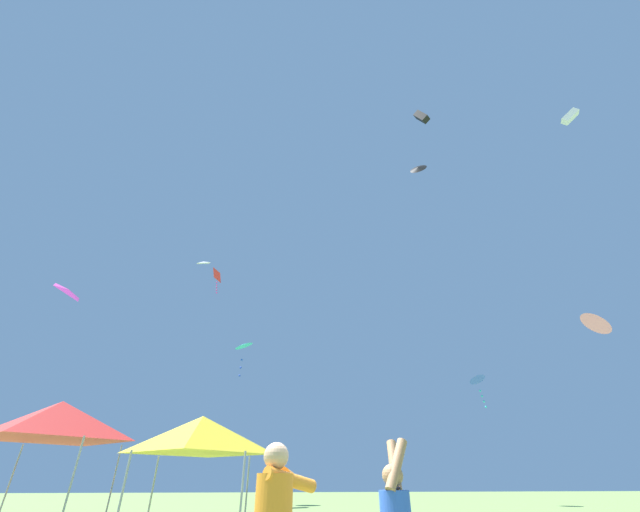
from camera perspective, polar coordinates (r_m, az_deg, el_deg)
canopy_tent_red at (r=14.82m, az=-34.46°, el=-19.49°), size 3.39×3.39×3.63m
canopy_tent_yellow at (r=11.59m, az=-17.30°, el=-24.01°), size 2.82×2.82×3.02m
kite_blue_delta at (r=34.99m, az=22.32°, el=-16.65°), size 1.71×1.68×2.54m
kite_white_diamond at (r=37.48m, az=-16.94°, el=-0.90°), size 1.47×1.69×0.80m
kite_cyan_delta at (r=35.25m, az=-11.30°, el=-12.97°), size 1.90×1.93×3.03m
kite_black_delta at (r=24.20m, az=14.38°, el=12.54°), size 1.14×1.01×0.93m
kite_pink_delta at (r=22.00m, az=35.82°, el=-8.00°), size 1.31×1.51×1.04m
kite_black_box at (r=34.96m, az=14.86°, el=19.35°), size 1.20×1.25×1.48m
kite_magenta_diamond at (r=21.85m, az=-33.31°, el=-4.35°), size 1.67×1.52×0.98m
kite_red_diamond at (r=39.89m, az=-14.95°, el=-2.97°), size 1.23×1.23×2.69m
kite_white_box at (r=30.34m, az=33.15°, el=16.97°), size 1.17×0.92×1.00m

